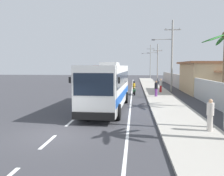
{
  "coord_description": "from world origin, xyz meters",
  "views": [
    {
      "loc": [
        3.89,
        -11.27,
        3.43
      ],
      "look_at": [
        2.11,
        7.41,
        1.7
      ],
      "focal_mm": 38.05,
      "sensor_mm": 36.0,
      "label": 1
    }
  ],
  "objects": [
    {
      "name": "pedestrian_midwalk",
      "position": [
        7.23,
        19.31,
        1.03
      ],
      "size": [
        0.36,
        0.36,
        1.7
      ],
      "rotation": [
        0.0,
        0.0,
        4.11
      ],
      "color": "red",
      "rests_on": "sidewalk_kerb"
    },
    {
      "name": "utility_pole_distant",
      "position": [
        8.49,
        60.6,
        5.23
      ],
      "size": [
        3.69,
        0.24,
        9.79
      ],
      "color": "#9E9E99",
      "rests_on": "ground"
    },
    {
      "name": "ground_plane",
      "position": [
        0.0,
        0.0,
        0.0
      ],
      "size": [
        160.0,
        160.0,
        0.0
      ],
      "primitive_type": "plane",
      "color": "#3A3A3F"
    },
    {
      "name": "coach_bus_far_lane",
      "position": [
        -1.74,
        33.7,
        2.01
      ],
      "size": [
        2.99,
        11.58,
        3.87
      ],
      "color": "red",
      "rests_on": "ground"
    },
    {
      "name": "sidewalk_kerb",
      "position": [
        6.8,
        10.0,
        0.07
      ],
      "size": [
        3.2,
        90.0,
        0.14
      ],
      "primitive_type": "cube",
      "color": "#A8A399",
      "rests_on": "ground"
    },
    {
      "name": "pedestrian_near_kerb",
      "position": [
        6.26,
        14.86,
        1.02
      ],
      "size": [
        0.36,
        0.36,
        1.69
      ],
      "rotation": [
        0.0,
        0.0,
        3.04
      ],
      "color": "#75388E",
      "rests_on": "sidewalk_kerb"
    },
    {
      "name": "utility_pole_mid",
      "position": [
        8.76,
        21.33,
        5.07
      ],
      "size": [
        3.82,
        0.24,
        9.52
      ],
      "color": "#9E9E99",
      "rests_on": "ground"
    },
    {
      "name": "lane_markings",
      "position": [
        2.2,
        14.64,
        0.0
      ],
      "size": [
        3.71,
        71.0,
        0.01
      ],
      "color": "white",
      "rests_on": "ground"
    },
    {
      "name": "motorcycle_beside_bus",
      "position": [
        3.84,
        17.37,
        0.67
      ],
      "size": [
        0.56,
        1.96,
        1.65
      ],
      "color": "black",
      "rests_on": "ground"
    },
    {
      "name": "boundary_wall",
      "position": [
        10.6,
        14.0,
        1.08
      ],
      "size": [
        0.24,
        60.0,
        2.16
      ],
      "primitive_type": "cube",
      "color": "#B2B2AD",
      "rests_on": "ground"
    },
    {
      "name": "pedestrian_far_walk",
      "position": [
        7.72,
        0.97,
        1.0
      ],
      "size": [
        0.36,
        0.36,
        1.64
      ],
      "rotation": [
        0.0,
        0.0,
        5.88
      ],
      "color": "beige",
      "rests_on": "sidewalk_kerb"
    },
    {
      "name": "utility_pole_far",
      "position": [
        8.75,
        40.96,
        4.38
      ],
      "size": [
        3.25,
        0.24,
        8.2
      ],
      "color": "#9E9E99",
      "rests_on": "ground"
    },
    {
      "name": "coach_bus_foreground",
      "position": [
        1.76,
        7.44,
        1.95
      ],
      "size": [
        3.22,
        11.17,
        3.76
      ],
      "color": "white",
      "rests_on": "ground"
    }
  ]
}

